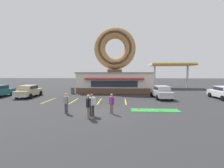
{
  "coord_description": "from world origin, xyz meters",
  "views": [
    {
      "loc": [
        1.66,
        -11.91,
        3.26
      ],
      "look_at": [
        0.73,
        5.0,
        2.0
      ],
      "focal_mm": 24.0,
      "sensor_mm": 36.0,
      "label": 1
    }
  ],
  "objects": [
    {
      "name": "car_white",
      "position": [
        14.5,
        7.21,
        0.87
      ],
      "size": [
        2.13,
        4.63,
        1.6
      ],
      "color": "silver",
      "rests_on": "ground"
    },
    {
      "name": "pedestrian_clipboard_woman",
      "position": [
        -0.59,
        -1.53,
        0.97
      ],
      "size": [
        0.26,
        0.6,
        1.73
      ],
      "color": "#7F7056",
      "rests_on": "ground"
    },
    {
      "name": "pedestrian_blue_sweater_man",
      "position": [
        -0.47,
        -0.88,
        0.94
      ],
      "size": [
        0.51,
        0.41,
        1.69
      ],
      "color": "#232328",
      "rests_on": "ground"
    },
    {
      "name": "golf_ball",
      "position": [
        4.18,
        0.8,
        0.05
      ],
      "size": [
        0.04,
        0.04,
        0.04
      ],
      "primitive_type": "sphere",
      "color": "white",
      "rests_on": "putting_mat"
    },
    {
      "name": "ground_plane",
      "position": [
        0.0,
        0.0,
        0.0
      ],
      "size": [
        160.0,
        160.0,
        0.0
      ],
      "primitive_type": "plane",
      "color": "#2D2D30"
    },
    {
      "name": "mini_donut_near_left",
      "position": [
        3.27,
        1.2,
        0.05
      ],
      "size": [
        0.13,
        0.13,
        0.04
      ],
      "primitive_type": "torus",
      "color": "#D17F47",
      "rests_on": "putting_mat"
    },
    {
      "name": "mini_donut_mid_left",
      "position": [
        5.04,
        0.92,
        0.05
      ],
      "size": [
        0.13,
        0.13,
        0.04
      ],
      "primitive_type": "torus",
      "color": "#A5724C",
      "rests_on": "putting_mat"
    },
    {
      "name": "mini_donut_near_right",
      "position": [
        4.56,
        1.18,
        0.05
      ],
      "size": [
        0.13,
        0.13,
        0.04
      ],
      "primitive_type": "torus",
      "color": "#E5C666",
      "rests_on": "putting_mat"
    },
    {
      "name": "parking_stripe_mid_left",
      "position": [
        -0.72,
        5.0,
        0.0
      ],
      "size": [
        0.12,
        3.6,
        0.01
      ],
      "primitive_type": "cube",
      "color": "yellow",
      "rests_on": "ground"
    },
    {
      "name": "pedestrian_leather_jacket_man",
      "position": [
        0.99,
        -0.17,
        0.89
      ],
      "size": [
        0.43,
        0.48,
        1.61
      ],
      "color": "#7F7056",
      "rests_on": "ground"
    },
    {
      "name": "car_silver",
      "position": [
        6.94,
        7.42,
        0.87
      ],
      "size": [
        2.1,
        4.62,
        1.6
      ],
      "color": "#B2B5BA",
      "rests_on": "ground"
    },
    {
      "name": "parking_stripe_far_left",
      "position": [
        -6.72,
        5.0,
        0.0
      ],
      "size": [
        0.12,
        3.6,
        0.01
      ],
      "primitive_type": "cube",
      "color": "yellow",
      "rests_on": "ground"
    },
    {
      "name": "gas_station_canopy",
      "position": [
        12.6,
        21.09,
        4.86
      ],
      "size": [
        9.0,
        4.46,
        5.3
      ],
      "color": "silver",
      "rests_on": "ground"
    },
    {
      "name": "parking_stripe_centre",
      "position": [
        2.28,
        5.0,
        0.0
      ],
      "size": [
        0.12,
        3.6,
        0.01
      ],
      "primitive_type": "cube",
      "color": "yellow",
      "rests_on": "ground"
    },
    {
      "name": "donut_shop_building",
      "position": [
        0.73,
        13.94,
        3.74
      ],
      "size": [
        12.3,
        6.75,
        10.96
      ],
      "color": "brown",
      "rests_on": "ground"
    },
    {
      "name": "parking_stripe_left",
      "position": [
        -3.72,
        5.0,
        0.0
      ],
      "size": [
        0.12,
        3.6,
        0.01
      ],
      "primitive_type": "cube",
      "color": "yellow",
      "rests_on": "ground"
    },
    {
      "name": "mini_donut_mid_right",
      "position": [
        5.2,
        0.72,
        0.05
      ],
      "size": [
        0.13,
        0.13,
        0.04
      ],
      "primitive_type": "torus",
      "color": "brown",
      "rests_on": "putting_mat"
    },
    {
      "name": "putting_mat",
      "position": [
        4.7,
        1.06,
        0.01
      ],
      "size": [
        4.13,
        1.14,
        0.03
      ],
      "primitive_type": "cube",
      "color": "green",
      "rests_on": "ground"
    },
    {
      "name": "pedestrian_hooded_kid",
      "position": [
        -2.66,
        -0.28,
        0.91
      ],
      "size": [
        0.52,
        0.41,
        1.64
      ],
      "color": "#474C66",
      "rests_on": "ground"
    },
    {
      "name": "car_champagne",
      "position": [
        -10.65,
        7.53,
        0.87
      ],
      "size": [
        2.16,
        4.64,
        1.6
      ],
      "color": "#BCAD89",
      "rests_on": "ground"
    },
    {
      "name": "trash_bin",
      "position": [
        -5.72,
        10.82,
        0.5
      ],
      "size": [
        0.57,
        0.57,
        0.97
      ],
      "color": "#51565B",
      "rests_on": "ground"
    },
    {
      "name": "mini_donut_mid_centre",
      "position": [
        3.36,
        1.47,
        0.05
      ],
      "size": [
        0.13,
        0.13,
        0.04
      ],
      "primitive_type": "torus",
      "color": "#D8667F",
      "rests_on": "putting_mat"
    },
    {
      "name": "putting_flag_pin",
      "position": [
        6.55,
        0.97,
        0.44
      ],
      "size": [
        0.13,
        0.01,
        0.55
      ],
      "color": "silver",
      "rests_on": "putting_mat"
    }
  ]
}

